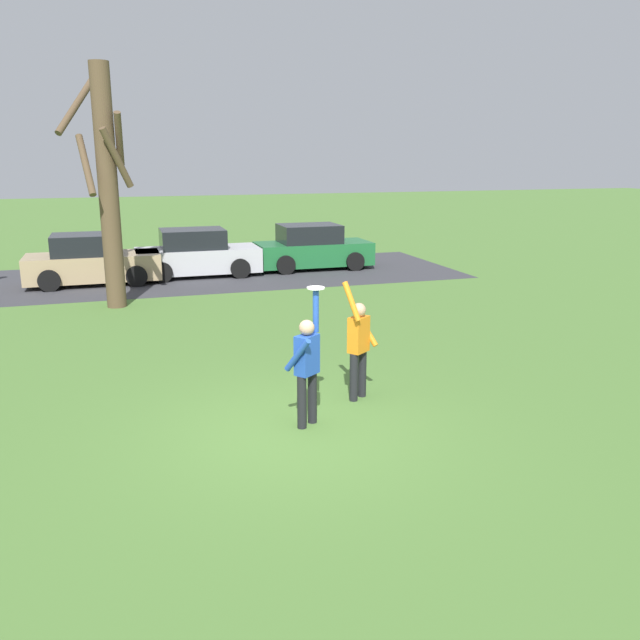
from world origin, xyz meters
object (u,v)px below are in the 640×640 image
(person_catcher, at_px, (307,364))
(parked_car_silver, at_px, (197,255))
(frisbee_disc, at_px, (316,288))
(parked_car_green, at_px, (312,248))
(bare_tree_tall, at_px, (107,183))
(person_defender, at_px, (358,342))
(parked_car_tan, at_px, (92,261))

(person_catcher, height_order, parked_car_silver, person_catcher)
(frisbee_disc, bearing_deg, person_catcher, -143.78)
(parked_car_silver, height_order, parked_car_green, same)
(frisbee_disc, relative_size, parked_car_silver, 0.06)
(bare_tree_tall, bearing_deg, parked_car_silver, 56.44)
(frisbee_disc, bearing_deg, bare_tree_tall, 107.12)
(person_catcher, bearing_deg, parked_car_green, 36.54)
(person_catcher, relative_size, parked_car_silver, 0.51)
(parked_car_green, bearing_deg, person_defender, -103.52)
(person_catcher, xyz_separation_m, person_defender, (1.14, 0.83, -0.00))
(parked_car_tan, relative_size, parked_car_green, 1.00)
(parked_car_silver, bearing_deg, person_catcher, -90.22)
(parked_car_silver, bearing_deg, parked_car_tan, -172.25)
(parked_car_tan, xyz_separation_m, parked_car_silver, (3.36, 0.45, 0.00))
(parked_car_tan, bearing_deg, parked_car_green, 5.33)
(person_catcher, distance_m, parked_car_silver, 13.43)
(frisbee_disc, xyz_separation_m, parked_car_green, (4.06, 13.53, -1.37))
(frisbee_disc, distance_m, parked_car_silver, 13.36)
(person_catcher, relative_size, person_defender, 1.02)
(parked_car_tan, bearing_deg, person_defender, -69.87)
(parked_car_silver, xyz_separation_m, parked_car_green, (4.17, 0.24, 0.00))
(person_catcher, bearing_deg, frisbee_disc, 0.00)
(person_catcher, bearing_deg, parked_car_tan, 68.02)
(person_defender, distance_m, parked_car_tan, 12.92)
(parked_car_green, bearing_deg, bare_tree_tall, -147.73)
(person_defender, xyz_separation_m, parked_car_tan, (-4.43, 12.14, -0.25))
(person_defender, xyz_separation_m, parked_car_silver, (-1.07, 12.59, -0.25))
(person_catcher, bearing_deg, parked_car_silver, 53.48)
(person_defender, xyz_separation_m, bare_tree_tall, (-3.79, 8.49, 2.31))
(person_defender, xyz_separation_m, parked_car_green, (3.10, 12.83, -0.25))
(person_catcher, height_order, frisbee_disc, frisbee_disc)
(person_defender, distance_m, frisbee_disc, 1.63)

